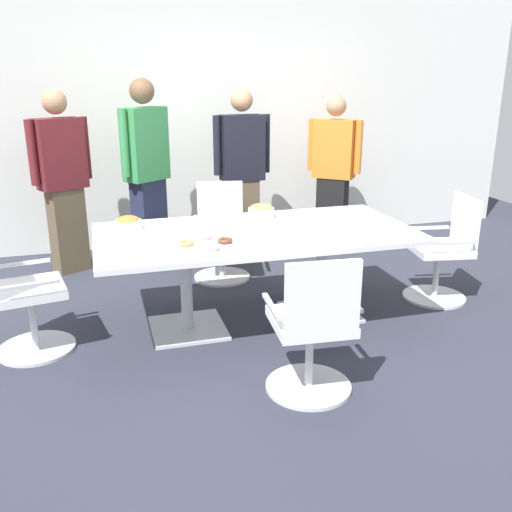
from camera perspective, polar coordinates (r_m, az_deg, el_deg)
ground_plane at (r=4.47m, az=0.00°, el=-6.79°), size 10.00×10.00×0.01m
back_wall at (r=6.41m, az=-6.18°, el=13.74°), size 8.00×0.10×2.80m
conference_table at (r=4.24m, az=0.00°, el=0.96°), size 2.40×1.20×0.75m
office_chair_0 at (r=4.17m, az=-23.03°, el=-4.06°), size 0.63×0.63×0.91m
office_chair_1 at (r=3.36m, az=5.88°, el=-7.91°), size 0.58×0.58×0.91m
office_chair_2 at (r=5.04m, az=18.86°, el=0.17°), size 0.63×0.63×0.91m
office_chair_3 at (r=5.32m, az=-3.61°, el=2.03°), size 0.64×0.64×0.91m
person_standing_0 at (r=5.68m, az=-19.30°, el=7.40°), size 0.58×0.40×1.76m
person_standing_1 at (r=5.65m, az=-11.21°, el=8.64°), size 0.53×0.44×1.86m
person_standing_2 at (r=5.83m, az=-1.44°, el=8.65°), size 0.61×0.25×1.76m
person_standing_3 at (r=6.25m, az=8.00°, el=8.66°), size 0.51×0.46×1.68m
snack_bowl_cookies at (r=4.60m, az=0.53°, el=4.68°), size 0.22×0.22×0.12m
snack_bowl_pretzels at (r=4.36m, az=-13.05°, el=3.36°), size 0.20×0.20×0.11m
donut_platter at (r=3.85m, az=-5.14°, el=1.30°), size 0.38×0.38×0.04m
plate_stack at (r=4.19m, az=11.83°, el=2.54°), size 0.20×0.20×0.05m
napkin_pile at (r=4.40m, az=6.47°, el=3.69°), size 0.15×0.15×0.08m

